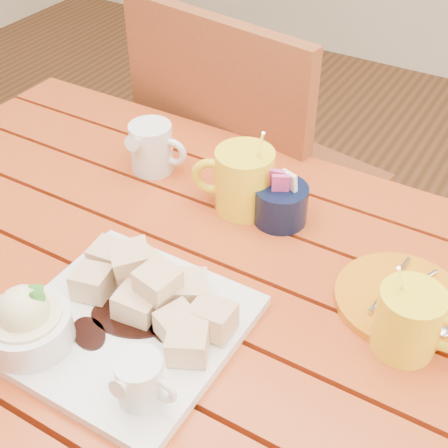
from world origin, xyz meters
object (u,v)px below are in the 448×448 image
Objects in this scene: table at (172,323)px; dessert_plate at (107,319)px; orange_saucer at (401,300)px; chair_far at (248,179)px; coffee_mug_left at (242,179)px; coffee_mug_right at (410,321)px.

dessert_plate is (0.00, -0.14, 0.14)m from table.
dessert_plate is 0.40m from orange_saucer.
orange_saucer is at bearing 147.57° from chair_far.
table is 0.26m from coffee_mug_left.
table is at bearing 115.85° from chair_far.
chair_far is at bearing 138.23° from orange_saucer.
orange_saucer is at bearing 107.96° from coffee_mug_right.
coffee_mug_right is at bearing -43.56° from coffee_mug_left.
table is at bearing -112.61° from coffee_mug_left.
chair_far is at bearing 106.51° from table.
coffee_mug_right is (0.34, 0.04, 0.16)m from table.
dessert_plate is at bearing -140.69° from orange_saucer.
coffee_mug_left is at bearing 126.12° from chair_far.
coffee_mug_left is 0.47m from chair_far.
orange_saucer is (0.30, -0.08, -0.05)m from coffee_mug_left.
coffee_mug_right is (0.33, -0.15, -0.01)m from coffee_mug_left.
dessert_plate is 0.74m from chair_far.
table is at bearing 91.01° from dessert_plate.
coffee_mug_left is 0.17× the size of chair_far.
dessert_plate reaches higher than table.
coffee_mug_right is (0.34, 0.18, 0.02)m from dessert_plate.
orange_saucer is at bearing 39.31° from dessert_plate.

